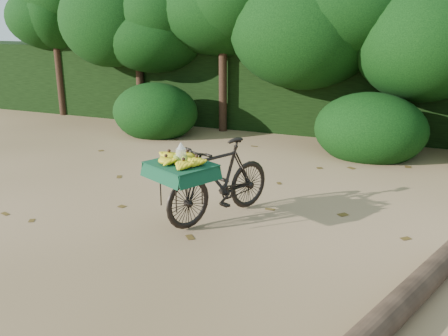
% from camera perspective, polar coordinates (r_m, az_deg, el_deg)
% --- Properties ---
extents(ground, '(80.00, 80.00, 0.00)m').
position_cam_1_polar(ground, '(5.59, -4.03, -7.97)').
color(ground, tan).
rests_on(ground, ground).
extents(vendor_bicycle, '(1.26, 1.81, 1.00)m').
position_cam_1_polar(vendor_bicycle, '(5.85, -0.67, -1.37)').
color(vendor_bicycle, black).
rests_on(vendor_bicycle, ground).
extents(fallen_log, '(1.38, 3.19, 0.24)m').
position_cam_1_polar(fallen_log, '(4.20, 19.37, -16.29)').
color(fallen_log, brown).
rests_on(fallen_log, ground).
extents(hedge_backdrop, '(26.00, 1.80, 1.80)m').
position_cam_1_polar(hedge_backdrop, '(11.14, 10.72, 9.28)').
color(hedge_backdrop, black).
rests_on(hedge_backdrop, ground).
extents(tree_row, '(14.50, 2.00, 4.00)m').
position_cam_1_polar(tree_row, '(10.44, 6.48, 15.01)').
color(tree_row, black).
rests_on(tree_row, ground).
extents(bush_clumps, '(8.80, 1.70, 0.90)m').
position_cam_1_polar(bush_clumps, '(9.19, 10.92, 4.78)').
color(bush_clumps, black).
rests_on(bush_clumps, ground).
extents(leaf_litter, '(7.00, 7.30, 0.01)m').
position_cam_1_polar(leaf_litter, '(6.12, -1.29, -5.56)').
color(leaf_litter, '#553D16').
rests_on(leaf_litter, ground).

